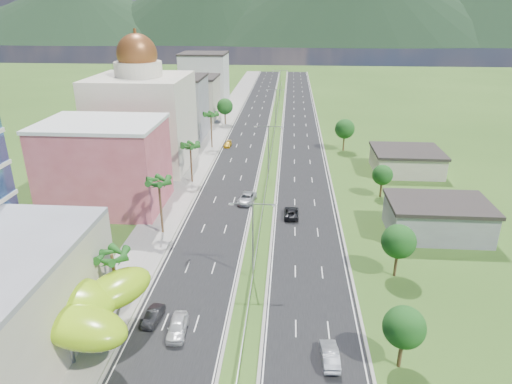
# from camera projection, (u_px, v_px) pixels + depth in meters

# --- Properties ---
(ground) EXTENTS (500.00, 500.00, 0.00)m
(ground) POSITION_uv_depth(u_px,v_px,m) (246.00, 326.00, 51.81)
(ground) COLOR #2D5119
(ground) RESTS_ON ground
(road_left) EXTENTS (11.00, 260.00, 0.04)m
(road_left) POSITION_uv_depth(u_px,v_px,m) (250.00, 129.00, 135.46)
(road_left) COLOR black
(road_left) RESTS_ON ground
(road_right) EXTENTS (11.00, 260.00, 0.04)m
(road_right) POSITION_uv_depth(u_px,v_px,m) (300.00, 130.00, 134.41)
(road_right) COLOR black
(road_right) RESTS_ON ground
(sidewalk_left) EXTENTS (7.00, 260.00, 0.12)m
(sidewalk_left) POSITION_uv_depth(u_px,v_px,m) (218.00, 128.00, 136.11)
(sidewalk_left) COLOR gray
(sidewalk_left) RESTS_ON ground
(median_guardrail) EXTENTS (0.10, 216.06, 0.76)m
(median_guardrail) POSITION_uv_depth(u_px,v_px,m) (272.00, 144.00, 118.07)
(median_guardrail) COLOR gray
(median_guardrail) RESTS_ON ground
(streetlight_median_b) EXTENTS (6.04, 0.25, 11.00)m
(streetlight_median_b) POSITION_uv_depth(u_px,v_px,m) (253.00, 233.00, 58.50)
(streetlight_median_b) COLOR gray
(streetlight_median_b) RESTS_ON ground
(streetlight_median_c) EXTENTS (6.04, 0.25, 11.00)m
(streetlight_median_c) POSITION_uv_depth(u_px,v_px,m) (268.00, 145.00, 95.45)
(streetlight_median_c) COLOR gray
(streetlight_median_c) RESTS_ON ground
(streetlight_median_d) EXTENTS (6.04, 0.25, 11.00)m
(streetlight_median_d) POSITION_uv_depth(u_px,v_px,m) (276.00, 103.00, 137.02)
(streetlight_median_d) COLOR gray
(streetlight_median_d) RESTS_ON ground
(streetlight_median_e) EXTENTS (6.04, 0.25, 11.00)m
(streetlight_median_e) POSITION_uv_depth(u_px,v_px,m) (280.00, 81.00, 178.59)
(streetlight_median_e) COLOR gray
(streetlight_median_e) RESTS_ON ground
(lime_canopy) EXTENTS (18.00, 15.00, 7.40)m
(lime_canopy) POSITION_uv_depth(u_px,v_px,m) (51.00, 303.00, 47.62)
(lime_canopy) COLOR #87BA12
(lime_canopy) RESTS_ON ground
(pink_shophouse) EXTENTS (20.00, 15.00, 15.00)m
(pink_shophouse) POSITION_uv_depth(u_px,v_px,m) (105.00, 167.00, 80.49)
(pink_shophouse) COLOR #B44A54
(pink_shophouse) RESTS_ON ground
(domed_building) EXTENTS (20.00, 20.00, 28.70)m
(domed_building) POSITION_uv_depth(u_px,v_px,m) (143.00, 116.00, 100.29)
(domed_building) COLOR beige
(domed_building) RESTS_ON ground
(midrise_grey) EXTENTS (16.00, 15.00, 16.00)m
(midrise_grey) POSITION_uv_depth(u_px,v_px,m) (175.00, 108.00, 124.57)
(midrise_grey) COLOR gray
(midrise_grey) RESTS_ON ground
(midrise_beige) EXTENTS (16.00, 15.00, 13.00)m
(midrise_beige) POSITION_uv_depth(u_px,v_px,m) (192.00, 99.00, 145.46)
(midrise_beige) COLOR #B4A894
(midrise_beige) RESTS_ON ground
(midrise_white) EXTENTS (16.00, 15.00, 18.00)m
(midrise_white) POSITION_uv_depth(u_px,v_px,m) (205.00, 80.00, 165.76)
(midrise_white) COLOR silver
(midrise_white) RESTS_ON ground
(shed_near) EXTENTS (15.00, 10.00, 5.00)m
(shed_near) POSITION_uv_depth(u_px,v_px,m) (437.00, 219.00, 72.01)
(shed_near) COLOR gray
(shed_near) RESTS_ON ground
(shed_far) EXTENTS (14.00, 12.00, 4.40)m
(shed_far) POSITION_uv_depth(u_px,v_px,m) (406.00, 162.00, 99.69)
(shed_far) COLOR #B4A894
(shed_far) RESTS_ON ground
(palm_tree_b) EXTENTS (3.60, 3.60, 8.10)m
(palm_tree_b) POSITION_uv_depth(u_px,v_px,m) (112.00, 258.00, 52.08)
(palm_tree_b) COLOR #47301C
(palm_tree_b) RESTS_ON ground
(palm_tree_c) EXTENTS (3.60, 3.60, 9.60)m
(palm_tree_c) POSITION_uv_depth(u_px,v_px,m) (159.00, 183.00, 70.01)
(palm_tree_c) COLOR #47301C
(palm_tree_c) RESTS_ON ground
(palm_tree_d) EXTENTS (3.60, 3.60, 8.60)m
(palm_tree_d) POSITION_uv_depth(u_px,v_px,m) (190.00, 147.00, 91.62)
(palm_tree_d) COLOR #47301C
(palm_tree_d) RESTS_ON ground
(palm_tree_e) EXTENTS (3.60, 3.60, 9.40)m
(palm_tree_e) POSITION_uv_depth(u_px,v_px,m) (211.00, 116.00, 114.42)
(palm_tree_e) COLOR #47301C
(palm_tree_e) RESTS_ON ground
(leafy_tree_lfar) EXTENTS (4.90, 4.90, 8.05)m
(leafy_tree_lfar) POSITION_uv_depth(u_px,v_px,m) (225.00, 106.00, 138.54)
(leafy_tree_lfar) COLOR #47301C
(leafy_tree_lfar) RESTS_ON ground
(leafy_tree_ra) EXTENTS (4.20, 4.20, 6.90)m
(leafy_tree_ra) POSITION_uv_depth(u_px,v_px,m) (404.00, 327.00, 44.28)
(leafy_tree_ra) COLOR #47301C
(leafy_tree_ra) RESTS_ON ground
(leafy_tree_rb) EXTENTS (4.55, 4.55, 7.47)m
(leafy_tree_rb) POSITION_uv_depth(u_px,v_px,m) (399.00, 242.00, 59.62)
(leafy_tree_rb) COLOR #47301C
(leafy_tree_rb) RESTS_ON ground
(leafy_tree_rc) EXTENTS (3.85, 3.85, 6.33)m
(leafy_tree_rc) POSITION_uv_depth(u_px,v_px,m) (382.00, 175.00, 85.58)
(leafy_tree_rc) COLOR #47301C
(leafy_tree_rc) RESTS_ON ground
(leafy_tree_rd) EXTENTS (4.90, 4.90, 8.05)m
(leafy_tree_rd) POSITION_uv_depth(u_px,v_px,m) (345.00, 129.00, 113.11)
(leafy_tree_rd) COLOR #47301C
(leafy_tree_rd) RESTS_ON ground
(mountain_ridge) EXTENTS (860.00, 140.00, 90.00)m
(mountain_ridge) POSITION_uv_depth(u_px,v_px,m) (347.00, 43.00, 463.29)
(mountain_ridge) COLOR black
(mountain_ridge) RESTS_ON ground
(car_white_near_left) EXTENTS (2.33, 5.10, 1.70)m
(car_white_near_left) POSITION_uv_depth(u_px,v_px,m) (177.00, 327.00, 50.33)
(car_white_near_left) COLOR silver
(car_white_near_left) RESTS_ON road_left
(car_dark_left) EXTENTS (1.86, 4.30, 1.38)m
(car_dark_left) POSITION_uv_depth(u_px,v_px,m) (153.00, 316.00, 52.37)
(car_dark_left) COLOR black
(car_dark_left) RESTS_ON road_left
(car_silver_mid_left) EXTENTS (3.59, 6.17, 1.62)m
(car_silver_mid_left) POSITION_uv_depth(u_px,v_px,m) (247.00, 198.00, 84.27)
(car_silver_mid_left) COLOR #9EA1A6
(car_silver_mid_left) RESTS_ON road_left
(car_yellow_far_left) EXTENTS (1.90, 4.31, 1.23)m
(car_yellow_far_left) POSITION_uv_depth(u_px,v_px,m) (228.00, 144.00, 118.10)
(car_yellow_far_left) COLOR gold
(car_yellow_far_left) RESTS_ON road_left
(car_silver_right) EXTENTS (1.90, 4.86, 1.58)m
(car_silver_right) POSITION_uv_depth(u_px,v_px,m) (330.00, 355.00, 46.35)
(car_silver_right) COLOR #A1A3A9
(car_silver_right) RESTS_ON road_right
(car_dark_far_right) EXTENTS (2.45, 5.30, 1.47)m
(car_dark_far_right) POSITION_uv_depth(u_px,v_px,m) (291.00, 213.00, 78.54)
(car_dark_far_right) COLOR black
(car_dark_far_right) RESTS_ON road_right
(motorcycle) EXTENTS (0.74, 1.85, 1.15)m
(motorcycle) POSITION_uv_depth(u_px,v_px,m) (188.00, 261.00, 63.83)
(motorcycle) COLOR black
(motorcycle) RESTS_ON road_left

